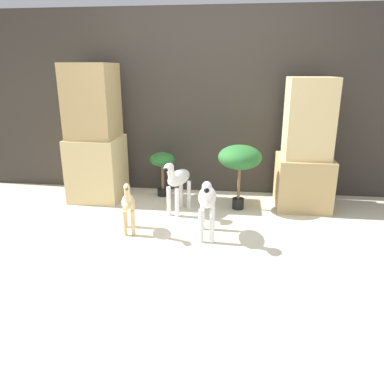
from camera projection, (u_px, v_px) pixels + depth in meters
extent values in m
plane|color=beige|center=(183.00, 245.00, 3.37)|extent=(14.00, 14.00, 0.00)
cube|color=#38332D|center=(202.00, 104.00, 4.59)|extent=(6.40, 0.08, 2.20)
cube|color=#DBC184|center=(97.00, 168.00, 4.50)|extent=(0.59, 0.61, 0.74)
cube|color=tan|center=(92.00, 101.00, 4.25)|extent=(0.53, 0.55, 0.83)
cube|color=tan|center=(303.00, 182.00, 4.24)|extent=(0.59, 0.61, 0.58)
cube|color=#DBC184|center=(309.00, 118.00, 4.02)|extent=(0.49, 0.50, 0.85)
cylinder|color=white|center=(212.00, 226.00, 3.37)|extent=(0.05, 0.05, 0.32)
cylinder|color=white|center=(201.00, 226.00, 3.38)|extent=(0.05, 0.05, 0.32)
cylinder|color=white|center=(213.00, 214.00, 3.65)|extent=(0.05, 0.05, 0.32)
cylinder|color=white|center=(202.00, 214.00, 3.66)|extent=(0.05, 0.05, 0.32)
ellipsoid|color=white|center=(207.00, 197.00, 3.44)|extent=(0.19, 0.43, 0.16)
cylinder|color=white|center=(207.00, 193.00, 3.24)|extent=(0.08, 0.12, 0.16)
ellipsoid|color=white|center=(207.00, 187.00, 3.18)|extent=(0.09, 0.16, 0.09)
sphere|color=black|center=(207.00, 190.00, 3.12)|extent=(0.05, 0.05, 0.05)
cube|color=black|center=(207.00, 192.00, 3.24)|extent=(0.02, 0.07, 0.13)
cylinder|color=white|center=(177.00, 203.00, 3.97)|extent=(0.05, 0.05, 0.32)
cylinder|color=white|center=(169.00, 201.00, 4.01)|extent=(0.05, 0.05, 0.32)
cylinder|color=white|center=(189.00, 194.00, 4.22)|extent=(0.05, 0.05, 0.32)
cylinder|color=white|center=(181.00, 193.00, 4.26)|extent=(0.05, 0.05, 0.32)
ellipsoid|color=white|center=(179.00, 178.00, 4.04)|extent=(0.29, 0.45, 0.16)
cylinder|color=white|center=(171.00, 173.00, 3.86)|extent=(0.11, 0.13, 0.16)
ellipsoid|color=white|center=(169.00, 168.00, 3.80)|extent=(0.13, 0.17, 0.09)
sphere|color=black|center=(166.00, 170.00, 3.75)|extent=(0.05, 0.05, 0.05)
cube|color=black|center=(171.00, 172.00, 3.86)|extent=(0.04, 0.07, 0.13)
cylinder|color=#E0C184|center=(133.00, 223.00, 3.54)|extent=(0.04, 0.04, 0.25)
cylinder|color=#E0C184|center=(125.00, 223.00, 3.53)|extent=(0.04, 0.04, 0.25)
cylinder|color=#E0C184|center=(133.00, 215.00, 3.73)|extent=(0.04, 0.04, 0.25)
cylinder|color=#E0C184|center=(125.00, 215.00, 3.72)|extent=(0.04, 0.04, 0.25)
ellipsoid|color=#E0C184|center=(128.00, 202.00, 3.57)|extent=(0.20, 0.32, 0.12)
cylinder|color=#E0C184|center=(127.00, 194.00, 3.42)|extent=(0.08, 0.12, 0.20)
ellipsoid|color=#E0C184|center=(127.00, 187.00, 3.33)|extent=(0.08, 0.11, 0.06)
sphere|color=brown|center=(127.00, 189.00, 3.30)|extent=(0.03, 0.03, 0.03)
cylinder|color=black|center=(238.00, 203.00, 4.24)|extent=(0.13, 0.13, 0.12)
cylinder|color=brown|center=(239.00, 184.00, 4.16)|extent=(0.03, 0.03, 0.35)
ellipsoid|color=#286B2D|center=(240.00, 157.00, 4.07)|extent=(0.48, 0.48, 0.26)
cylinder|color=black|center=(163.00, 192.00, 4.68)|extent=(0.14, 0.14, 0.09)
cylinder|color=brown|center=(163.00, 177.00, 4.62)|extent=(0.03, 0.03, 0.29)
ellipsoid|color=#286B2D|center=(162.00, 159.00, 4.54)|extent=(0.31, 0.31, 0.17)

